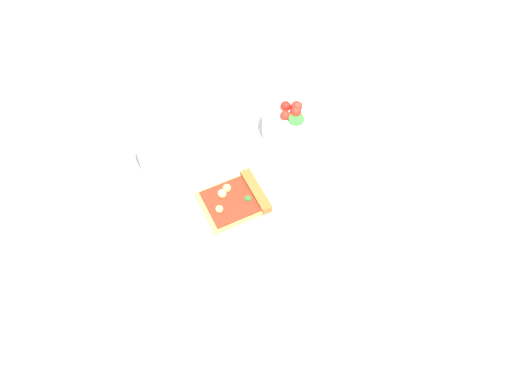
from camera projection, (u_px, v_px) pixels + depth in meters
name	position (u px, v px, depth m)	size (l,w,h in m)	color
ground_plane	(242.00, 195.00, 0.99)	(2.40, 2.40, 0.00)	silver
plate	(240.00, 218.00, 0.96)	(0.27, 0.27, 0.01)	white
pizza_slice_main	(237.00, 199.00, 0.97)	(0.15, 0.15, 0.02)	#E5B256
salad_bowl	(289.00, 122.00, 1.06)	(0.11, 0.11, 0.07)	white
soda_glass	(156.00, 151.00, 0.99)	(0.07, 0.07, 0.11)	silver
paper_napkin	(348.00, 305.00, 0.87)	(0.13, 0.10, 0.00)	white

